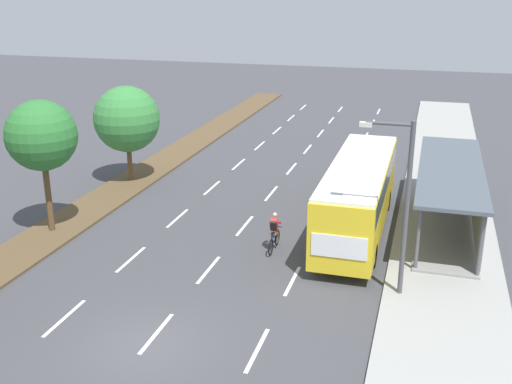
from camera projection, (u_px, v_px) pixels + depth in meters
ground_plane at (147, 345)px, 19.63m from camera, size 140.00×140.00×0.00m
median_strip at (166, 160)px, 39.97m from camera, size 2.60×52.00×0.12m
sidewalk_right at (445, 183)px, 35.31m from camera, size 4.50×52.00×0.15m
lane_divider_left at (226, 175)px, 36.98m from camera, size 0.14×47.16×0.01m
lane_divider_center at (282, 180)px, 36.05m from camera, size 0.14×47.16×0.01m
lane_divider_right at (341, 185)px, 35.12m from camera, size 0.14×47.16×0.01m
bus_shelter at (455, 191)px, 28.41m from camera, size 2.90×11.63×2.86m
bus at (358, 190)px, 27.89m from camera, size 2.54×11.29×3.37m
cyclist at (274, 233)px, 26.38m from camera, size 0.46×1.82×1.71m
median_tree_second at (41, 136)px, 27.07m from camera, size 3.18×3.18×6.11m
median_tree_third at (127, 119)px, 34.60m from camera, size 3.76×3.76×5.50m
streetlight at (402, 197)px, 21.49m from camera, size 1.91×0.24×6.50m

